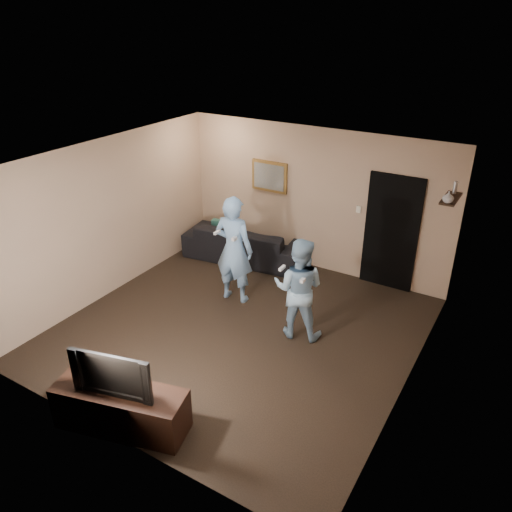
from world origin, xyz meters
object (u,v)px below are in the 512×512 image
Objects in this scene: wii_player_left at (234,250)px; wii_player_right at (299,288)px; tv_console at (121,409)px; sofa at (245,243)px; television at (115,371)px.

wii_player_left reaches higher than wii_player_right.
wii_player_right is (0.90, 2.69, 0.52)m from tv_console.
wii_player_left is at bearing 164.60° from wii_player_right.
television is at bearing 96.24° from sofa.
sofa is 2.39× the size of television.
wii_player_right is at bearing -15.40° from wii_player_left.
wii_player_right reaches higher than sofa.
wii_player_left is (0.64, -1.35, 0.57)m from sofa.
sofa is 2.67m from wii_player_right.
sofa is 4.55m from tv_console.
wii_player_right reaches higher than television.
wii_player_right is at bearing 57.06° from television.
sofa is 1.60m from wii_player_left.
television is at bearing -108.44° from wii_player_right.
television is 2.84m from wii_player_right.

